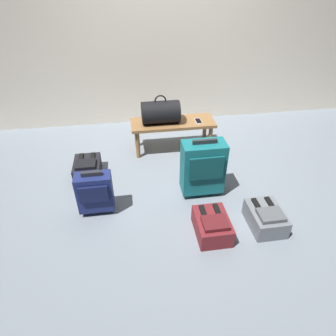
% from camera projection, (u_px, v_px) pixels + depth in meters
% --- Properties ---
extents(ground_plane, '(6.60, 6.60, 0.00)m').
position_uv_depth(ground_plane, '(181.00, 183.00, 3.16)').
color(ground_plane, slate).
extents(back_wall, '(6.00, 0.10, 2.80)m').
position_uv_depth(back_wall, '(160.00, 15.00, 3.64)').
color(back_wall, silver).
rests_on(back_wall, ground).
extents(bench, '(1.00, 0.36, 0.38)m').
position_uv_depth(bench, '(173.00, 126.00, 3.54)').
color(bench, olive).
rests_on(bench, ground).
extents(duffel_bag_black, '(0.44, 0.26, 0.34)m').
position_uv_depth(duffel_bag_black, '(161.00, 112.00, 3.41)').
color(duffel_bag_black, black).
rests_on(duffel_bag_black, bench).
extents(cell_phone, '(0.07, 0.14, 0.01)m').
position_uv_depth(cell_phone, '(198.00, 121.00, 3.51)').
color(cell_phone, silver).
rests_on(cell_phone, bench).
extents(suitcase_upright_teal, '(0.41, 0.24, 0.62)m').
position_uv_depth(suitcase_upright_teal, '(203.00, 167.00, 2.84)').
color(suitcase_upright_teal, '#14666B').
rests_on(suitcase_upright_teal, ground).
extents(suitcase_small_navy, '(0.32, 0.19, 0.46)m').
position_uv_depth(suitcase_small_navy, '(95.00, 192.00, 2.66)').
color(suitcase_small_navy, navy).
rests_on(suitcase_small_navy, ground).
extents(backpack_dark, '(0.28, 0.38, 0.21)m').
position_uv_depth(backpack_dark, '(87.00, 168.00, 3.21)').
color(backpack_dark, black).
rests_on(backpack_dark, ground).
extents(backpack_grey, '(0.28, 0.38, 0.21)m').
position_uv_depth(backpack_grey, '(266.00, 218.00, 2.59)').
color(backpack_grey, slate).
rests_on(backpack_grey, ground).
extents(backpack_maroon, '(0.28, 0.38, 0.21)m').
position_uv_depth(backpack_maroon, '(212.00, 225.00, 2.52)').
color(backpack_maroon, maroon).
rests_on(backpack_maroon, ground).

